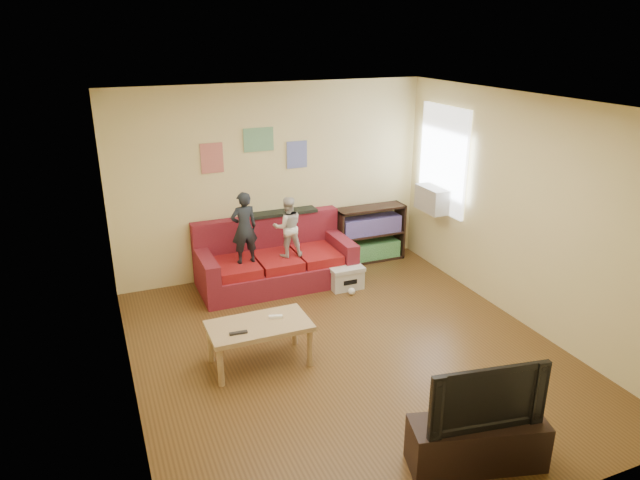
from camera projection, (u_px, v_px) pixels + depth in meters
name	position (u px, v px, depth m)	size (l,w,h in m)	color
room_shell	(350.00, 238.00, 5.84)	(4.52, 5.02, 2.72)	brown
sofa	(274.00, 262.00, 7.94)	(2.12, 0.97, 0.93)	maroon
child_a	(244.00, 228.00, 7.41)	(0.35, 0.23, 0.97)	black
child_b	(288.00, 227.00, 7.65)	(0.41, 0.32, 0.83)	silver
coffee_table	(259.00, 329.00, 5.96)	(1.06, 0.58, 0.48)	tan
remote	(238.00, 333.00, 5.74)	(0.18, 0.05, 0.02)	black
game_controller	(276.00, 317.00, 6.04)	(0.15, 0.04, 0.03)	white
bookshelf	(370.00, 237.00, 8.69)	(1.07, 0.32, 0.86)	black
window	(443.00, 160.00, 7.96)	(0.04, 1.08, 1.48)	white
ac_unit	(433.00, 199.00, 8.12)	(0.28, 0.55, 0.35)	#B7B2A3
artwork_left	(212.00, 158.00, 7.54)	(0.30, 0.01, 0.40)	#D87266
artwork_center	(259.00, 140.00, 7.71)	(0.42, 0.01, 0.32)	#72B27F
artwork_right	(297.00, 155.00, 7.99)	(0.30, 0.01, 0.38)	#727FCC
file_box	(345.00, 276.00, 7.83)	(0.46, 0.35, 0.32)	silver
tv_stand	(477.00, 443.00, 4.62)	(1.10, 0.37, 0.41)	black
television	(483.00, 393.00, 4.45)	(0.97, 0.13, 0.56)	black
tissue	(352.00, 291.00, 7.65)	(0.10, 0.10, 0.10)	silver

